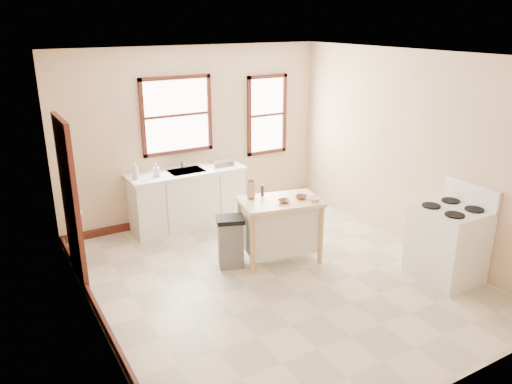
% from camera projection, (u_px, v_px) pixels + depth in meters
% --- Properties ---
extents(floor, '(5.00, 5.00, 0.00)m').
position_uv_depth(floor, '(276.00, 277.00, 6.49)').
color(floor, '#B1A78C').
rests_on(floor, ground).
extents(ceiling, '(5.00, 5.00, 0.00)m').
position_uv_depth(ceiling, '(280.00, 55.00, 5.56)').
color(ceiling, white).
rests_on(ceiling, ground).
extents(wall_back, '(4.50, 0.04, 2.80)m').
position_uv_depth(wall_back, '(195.00, 135.00, 8.06)').
color(wall_back, beige).
rests_on(wall_back, ground).
extents(wall_left, '(0.04, 5.00, 2.80)m').
position_uv_depth(wall_left, '(88.00, 209.00, 4.96)').
color(wall_left, beige).
rests_on(wall_left, ground).
extents(wall_right, '(0.04, 5.00, 2.80)m').
position_uv_depth(wall_right, '(411.00, 151.00, 7.09)').
color(wall_right, beige).
rests_on(wall_right, ground).
extents(window_main, '(1.17, 0.06, 1.22)m').
position_uv_depth(window_main, '(177.00, 115.00, 7.79)').
color(window_main, '#3F1611').
rests_on(window_main, wall_back).
extents(window_side, '(0.77, 0.06, 1.37)m').
position_uv_depth(window_side, '(267.00, 115.00, 8.62)').
color(window_side, '#3F1611').
rests_on(window_side, wall_back).
extents(door_left, '(0.06, 0.90, 2.10)m').
position_uv_depth(door_left, '(70.00, 202.00, 6.15)').
color(door_left, '#3F1611').
rests_on(door_left, ground).
extents(baseboard_back, '(4.50, 0.04, 0.12)m').
position_uv_depth(baseboard_back, '(199.00, 212.00, 8.48)').
color(baseboard_back, '#3F1611').
rests_on(baseboard_back, ground).
extents(baseboard_left, '(0.04, 5.00, 0.12)m').
position_uv_depth(baseboard_left, '(104.00, 323.00, 5.42)').
color(baseboard_left, '#3F1611').
rests_on(baseboard_left, ground).
extents(sink_counter, '(1.86, 0.62, 0.92)m').
position_uv_depth(sink_counter, '(188.00, 198.00, 7.99)').
color(sink_counter, white).
rests_on(sink_counter, ground).
extents(faucet, '(0.03, 0.03, 0.22)m').
position_uv_depth(faucet, '(182.00, 161.00, 7.95)').
color(faucet, silver).
rests_on(faucet, sink_counter).
extents(soap_bottle_a, '(0.11, 0.11, 0.24)m').
position_uv_depth(soap_bottle_a, '(135.00, 171.00, 7.41)').
color(soap_bottle_a, '#B2B2B2').
rests_on(soap_bottle_a, sink_counter).
extents(soap_bottle_b, '(0.12, 0.12, 0.20)m').
position_uv_depth(soap_bottle_b, '(156.00, 170.00, 7.54)').
color(soap_bottle_b, '#B2B2B2').
rests_on(soap_bottle_b, sink_counter).
extents(dish_rack, '(0.45, 0.40, 0.09)m').
position_uv_depth(dish_rack, '(221.00, 164.00, 8.05)').
color(dish_rack, silver).
rests_on(dish_rack, sink_counter).
extents(kitchen_island, '(1.19, 0.89, 0.88)m').
position_uv_depth(kitchen_island, '(280.00, 230.00, 6.86)').
color(kitchen_island, '#F2CE8E').
rests_on(kitchen_island, ground).
extents(knife_block, '(0.14, 0.14, 0.20)m').
position_uv_depth(knife_block, '(251.00, 191.00, 6.75)').
color(knife_block, tan).
rests_on(knife_block, kitchen_island).
extents(pepper_grinder, '(0.05, 0.05, 0.15)m').
position_uv_depth(pepper_grinder, '(262.00, 191.00, 6.85)').
color(pepper_grinder, '#402011').
rests_on(pepper_grinder, kitchen_island).
extents(bowl_a, '(0.16, 0.16, 0.04)m').
position_uv_depth(bowl_a, '(284.00, 201.00, 6.62)').
color(bowl_a, brown).
rests_on(bowl_a, kitchen_island).
extents(bowl_b, '(0.22, 0.22, 0.04)m').
position_uv_depth(bowl_b, '(301.00, 197.00, 6.76)').
color(bowl_b, brown).
rests_on(bowl_b, kitchen_island).
extents(bowl_c, '(0.18, 0.18, 0.05)m').
position_uv_depth(bowl_c, '(315.00, 199.00, 6.68)').
color(bowl_c, white).
rests_on(bowl_c, kitchen_island).
extents(trash_bin, '(0.45, 0.42, 0.71)m').
position_uv_depth(trash_bin, '(231.00, 242.00, 6.69)').
color(trash_bin, '#61615F').
rests_on(trash_bin, ground).
extents(gas_stove, '(0.77, 0.78, 1.23)m').
position_uv_depth(gas_stove, '(449.00, 234.00, 6.30)').
color(gas_stove, white).
rests_on(gas_stove, ground).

